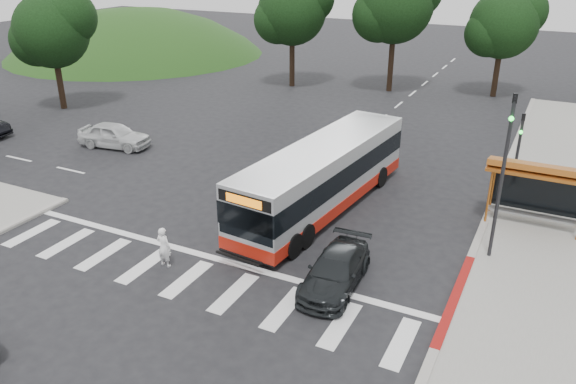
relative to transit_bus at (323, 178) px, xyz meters
The scene contains 17 objects.
ground 3.73m from the transit_bus, 126.58° to the right, with size 140.00×140.00×0.00m, color black.
sidewalk_east 10.51m from the transit_bus, 30.42° to the left, with size 4.00×40.00×0.12m, color gray.
curb_east 8.86m from the transit_bus, 37.07° to the left, with size 0.30×40.00×0.15m, color #9E9991.
curb_east_red 8.55m from the transit_bus, 34.15° to the right, with size 0.32×6.00×0.15m, color maroon.
hillside_nw 43.63m from the transit_bus, 141.29° to the left, with size 44.00×44.00×10.00m, color #1E3D13.
crosswalk_ladder 8.14m from the transit_bus, 104.69° to the right, with size 18.00×2.60×0.01m, color silver.
bus_shelter 9.13m from the transit_bus, 15.14° to the left, with size 4.20×1.60×2.86m.
traffic_signal_ne_tall 8.03m from the transit_bus, ahead, with size 0.18×0.37×6.50m.
traffic_signal_ne_short 9.56m from the transit_bus, 37.26° to the left, with size 0.18×0.37×4.00m.
tree_north_a 24.28m from the transit_bus, 99.59° to the left, with size 6.60×6.15×10.17m.
tree_north_b 25.98m from the transit_bus, 80.93° to the left, with size 5.72×5.33×8.43m.
tree_north_c 24.91m from the transit_bus, 119.25° to the left, with size 6.16×5.74×9.30m.
tree_west_a 25.39m from the transit_bus, 162.99° to the left, with size 5.72×5.33×8.43m.
transit_bus is the anchor object (origin of this frame).
pedestrian 8.05m from the transit_bus, 114.40° to the right, with size 0.59×0.38×1.60m, color white.
dark_sedan 6.49m from the transit_bus, 62.62° to the right, with size 1.74×4.28×1.24m, color black.
west_car_white 14.70m from the transit_bus, behind, with size 1.75×4.36×1.49m, color silver.
Camera 1 is at (11.07, -18.90, 11.18)m, focal length 35.00 mm.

